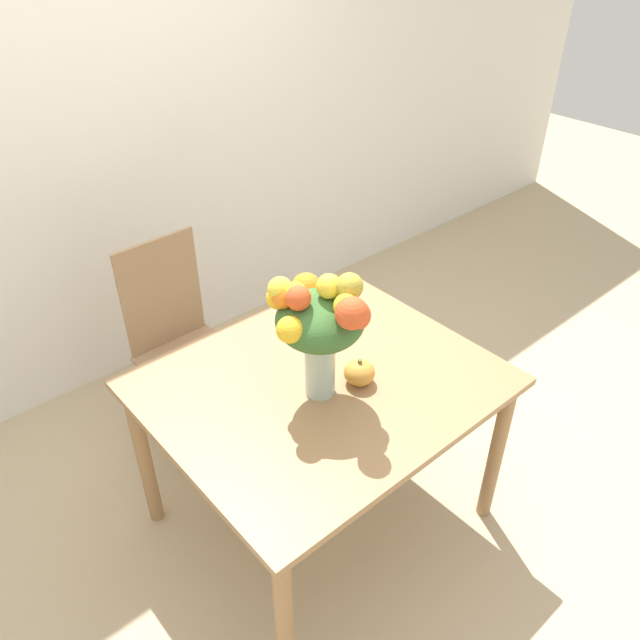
{
  "coord_description": "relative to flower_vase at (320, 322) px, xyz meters",
  "views": [
    {
      "loc": [
        -1.16,
        -1.34,
        2.29
      ],
      "look_at": [
        -0.05,
        -0.05,
        1.09
      ],
      "focal_mm": 35.0,
      "sensor_mm": 36.0,
      "label": 1
    }
  ],
  "objects": [
    {
      "name": "ground_plane",
      "position": [
        0.05,
        0.05,
        -1.09
      ],
      "size": [
        12.0,
        12.0,
        0.0
      ],
      "primitive_type": "plane",
      "color": "tan"
    },
    {
      "name": "wall_back",
      "position": [
        0.05,
        1.6,
        0.26
      ],
      "size": [
        8.0,
        0.06,
        2.7
      ],
      "color": "white",
      "rests_on": "ground_plane"
    },
    {
      "name": "flower_vase",
      "position": [
        0.0,
        0.0,
        0.0
      ],
      "size": [
        0.34,
        0.38,
        0.5
      ],
      "color": "#B2CCBC",
      "rests_on": "dining_table"
    },
    {
      "name": "dining_chair_near_window",
      "position": [
        -0.07,
        0.92,
        -0.58
      ],
      "size": [
        0.43,
        0.43,
        1.01
      ],
      "rotation": [
        0.0,
        0.0,
        0.03
      ],
      "color": "#9E7A56",
      "rests_on": "ground_plane"
    },
    {
      "name": "pumpkin",
      "position": [
        0.15,
        -0.05,
        -0.27
      ],
      "size": [
        0.11,
        0.11,
        0.11
      ],
      "color": "gold",
      "rests_on": "dining_table"
    },
    {
      "name": "dining_table",
      "position": [
        0.05,
        0.05,
        -0.41
      ],
      "size": [
        1.23,
        1.05,
        0.78
      ],
      "color": "#9E754C",
      "rests_on": "ground_plane"
    }
  ]
}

